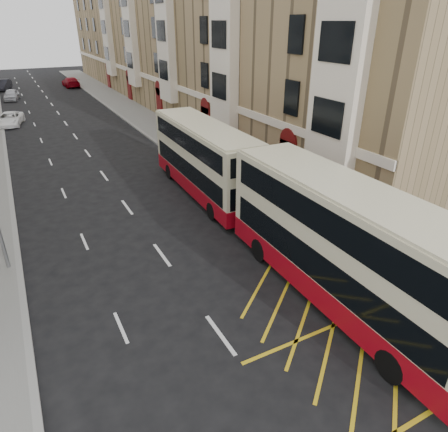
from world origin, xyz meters
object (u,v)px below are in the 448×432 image
white_van (10,119)px  double_decker_front (344,246)px  pedestrian_far (346,258)px  double_decker_rear (205,160)px  car_silver (11,95)px  car_dark (3,85)px  car_red (71,82)px

white_van → double_decker_front: bearing=-62.4°
pedestrian_far → white_van: size_ratio=0.32×
pedestrian_far → double_decker_rear: bearing=-58.4°
pedestrian_far → car_silver: bearing=-53.9°
car_dark → pedestrian_far: bearing=-65.1°
white_van → car_dark: car_dark is taller
double_decker_rear → pedestrian_far: bearing=-81.3°
car_silver → double_decker_front: bearing=-70.6°
white_van → car_dark: bearing=102.6°
car_dark → car_red: car_dark is taller
double_decker_front → car_dark: double_decker_front is taller
car_silver → white_van: bearing=-83.4°
double_decker_rear → car_silver: bearing=104.3°
double_decker_front → pedestrian_far: (1.35, 1.05, -1.51)m
pedestrian_far → white_van: 38.72m
pedestrian_far → car_red: bearing=-63.9°
white_van → car_silver: size_ratio=1.11×
double_decker_front → car_silver: bearing=100.9°
car_red → pedestrian_far: bearing=89.4°
car_dark → car_silver: bearing=-71.1°
car_red → double_decker_front: bearing=88.2°
double_decker_front → car_silver: size_ratio=2.77×
double_decker_rear → white_van: size_ratio=2.33×
white_van → car_dark: size_ratio=0.99×
white_van → pedestrian_far: bearing=-60.0°
double_decker_front → white_van: bearing=106.0°
double_decker_rear → car_silver: size_ratio=2.59×
double_decker_front → car_dark: bearing=100.0°
pedestrian_far → car_silver: 54.01m
car_silver → car_dark: size_ratio=0.90×
double_decker_rear → white_van: (-10.20, 25.95, -1.59)m
pedestrian_far → car_red: pedestrian_far is taller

